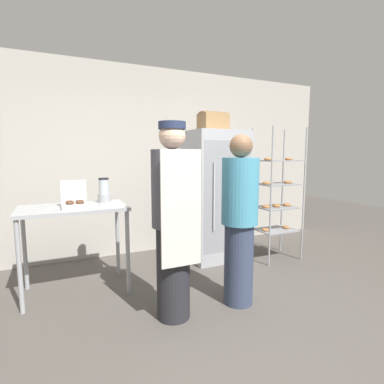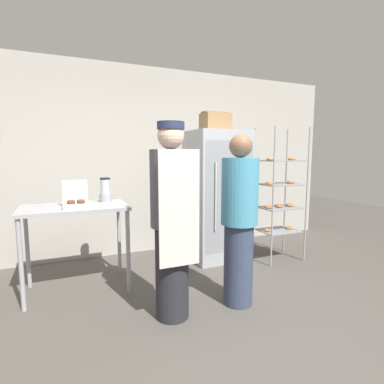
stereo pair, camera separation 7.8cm
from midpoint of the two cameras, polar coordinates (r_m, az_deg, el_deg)
The scene contains 10 objects.
ground_plane at distance 2.79m, azimuth 7.68°, elevation -24.95°, with size 14.00×14.00×0.00m, color #4C4742.
back_wall at distance 4.61m, azimuth -7.79°, elevation 5.81°, with size 6.40×0.12×2.75m, color #ADA89E.
refrigerator at distance 4.26m, azimuth 5.25°, elevation -0.65°, with size 0.77×0.74×1.80m.
baking_rack at distance 4.36m, azimuth 16.85°, elevation -0.69°, with size 0.59×0.45×1.84m.
prep_counter at distance 3.43m, azimuth -20.75°, elevation -4.48°, with size 1.08×0.64×0.94m.
donut_box at distance 3.30m, azimuth -20.60°, elevation -1.97°, with size 0.25×0.24×0.28m.
blender_pitcher at distance 3.59m, azimuth -15.56°, elevation 0.17°, with size 0.14×0.14×0.28m.
cardboard_storage_box at distance 4.24m, azimuth 4.99°, elevation 13.17°, with size 0.38×0.29×0.25m.
person_baker at distance 2.65m, azimuth -3.04°, elevation -5.18°, with size 0.37×0.39×1.76m.
person_customer at distance 2.95m, azimuth 9.73°, elevation -5.23°, with size 0.35×0.35×1.67m.
Camera 2 is at (-1.20, -2.03, 1.49)m, focal length 28.00 mm.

